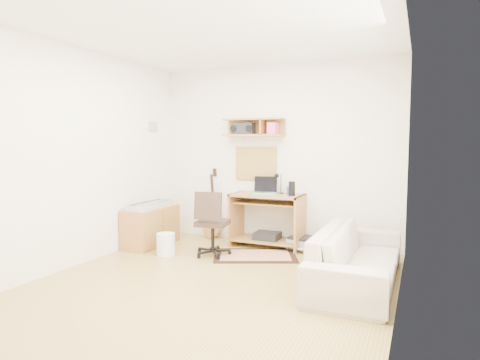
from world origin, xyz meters
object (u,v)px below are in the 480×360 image
at_px(printer, 306,243).
at_px(sofa, 358,247).
at_px(desk, 267,220).
at_px(task_chair, 213,223).
at_px(cabinet, 151,226).

xyz_separation_m(printer, sofa, (0.85, -1.13, 0.30)).
xyz_separation_m(desk, sofa, (1.40, -1.09, 0.01)).
xyz_separation_m(desk, task_chair, (-0.48, -0.75, 0.06)).
bearing_deg(printer, desk, -160.94).
height_order(desk, cabinet, desk).
bearing_deg(cabinet, desk, 21.63).
bearing_deg(sofa, cabinet, 80.93).
bearing_deg(printer, task_chair, -127.77).
bearing_deg(cabinet, sofa, -9.07).
height_order(cabinet, sofa, sofa).
distance_m(task_chair, sofa, 1.91).
relative_size(desk, task_chair, 1.15).
bearing_deg(desk, printer, 4.41).
relative_size(cabinet, sofa, 0.46).
distance_m(desk, sofa, 1.78).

